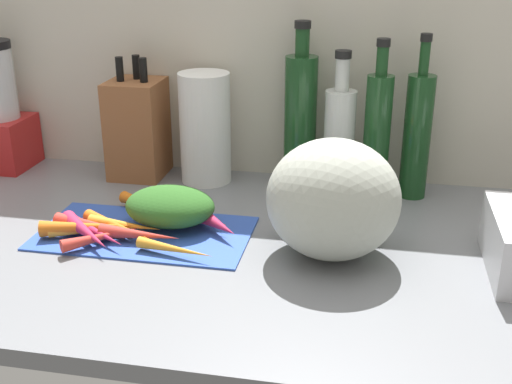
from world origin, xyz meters
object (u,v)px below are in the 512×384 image
at_px(carrot_7, 86,232).
at_px(carrot_9, 93,229).
at_px(carrot_4, 125,225).
at_px(carrot_8, 191,216).
at_px(carrot_3, 140,234).
at_px(carrot_12, 119,227).
at_px(cutting_board, 145,232).
at_px(winter_squash, 333,199).
at_px(bottle_1, 339,139).
at_px(carrot_5, 88,227).
at_px(bottle_0, 300,119).
at_px(carrot_10, 97,233).
at_px(knife_block, 138,128).
at_px(carrot_2, 145,204).
at_px(carrot_6, 102,237).
at_px(carrot_11, 91,225).
at_px(carrot_0, 216,223).
at_px(paper_towel_roll, 205,128).
at_px(bottle_3, 417,134).
at_px(bottle_2, 377,134).
at_px(carrot_1, 175,249).

relative_size(carrot_7, carrot_9, 1.00).
height_order(carrot_4, carrot_8, carrot_8).
bearing_deg(carrot_3, carrot_12, 154.33).
relative_size(cutting_board, carrot_8, 2.39).
height_order(winter_squash, bottle_1, bottle_1).
bearing_deg(carrot_5, bottle_0, 45.38).
xyz_separation_m(carrot_10, winter_squash, (0.43, 0.04, 0.09)).
height_order(carrot_9, winter_squash, winter_squash).
relative_size(knife_block, bottle_1, 0.89).
xyz_separation_m(carrot_2, carrot_7, (-0.06, -0.15, 0.00)).
distance_m(carrot_3, carrot_5, 0.11).
height_order(carrot_6, carrot_8, carrot_8).
bearing_deg(carrot_12, carrot_11, -173.77).
height_order(carrot_0, winter_squash, winter_squash).
bearing_deg(carrot_8, carrot_6, -140.90).
bearing_deg(carrot_4, carrot_6, -113.99).
bearing_deg(winter_squash, carrot_11, -178.52).
xyz_separation_m(carrot_6, bottle_0, (0.32, 0.39, 0.14)).
height_order(paper_towel_roll, bottle_3, bottle_3).
bearing_deg(bottle_2, bottle_0, 165.27).
bearing_deg(carrot_5, carrot_4, 23.38).
height_order(carrot_0, carrot_5, carrot_0).
distance_m(carrot_2, carrot_5, 0.15).
distance_m(carrot_4, carrot_5, 0.07).
distance_m(cutting_board, carrot_11, 0.10).
height_order(carrot_8, bottle_1, bottle_1).
bearing_deg(bottle_3, bottle_2, -165.02).
bearing_deg(paper_towel_roll, carrot_8, -81.57).
xyz_separation_m(carrot_6, bottle_2, (0.49, 0.34, 0.12)).
relative_size(carrot_3, carrot_5, 0.87).
bearing_deg(carrot_11, carrot_12, 6.23).
distance_m(carrot_7, carrot_11, 0.03).
relative_size(carrot_7, knife_block, 0.57).
bearing_deg(bottle_3, carrot_0, -143.38).
distance_m(carrot_9, bottle_1, 0.55).
xyz_separation_m(cutting_board, carrot_4, (-0.03, -0.01, 0.02)).
distance_m(carrot_6, knife_block, 0.40).
bearing_deg(carrot_9, carrot_10, -45.15).
distance_m(cutting_board, carrot_4, 0.04).
xyz_separation_m(carrot_9, paper_towel_roll, (0.13, 0.34, 0.11)).
bearing_deg(carrot_3, carrot_7, -172.68).
relative_size(carrot_10, bottle_3, 0.43).
distance_m(carrot_0, carrot_5, 0.24).
height_order(carrot_4, carrot_12, same).
bearing_deg(carrot_8, carrot_1, -86.39).
bearing_deg(carrot_7, carrot_9, 86.01).
xyz_separation_m(carrot_8, bottle_0, (0.18, 0.27, 0.13)).
bearing_deg(bottle_3, bottle_1, -173.38).
bearing_deg(carrot_12, carrot_5, -163.35).
height_order(carrot_8, bottle_3, bottle_3).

